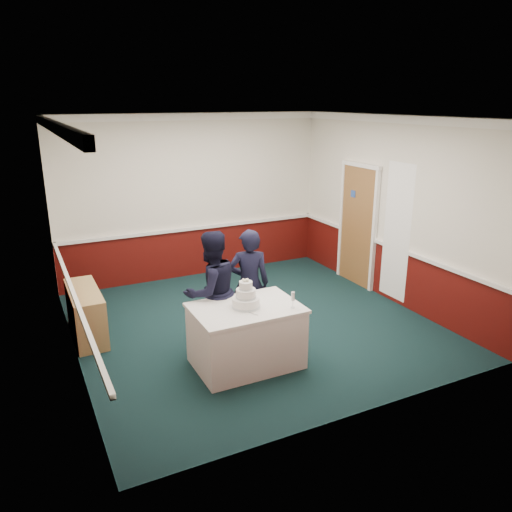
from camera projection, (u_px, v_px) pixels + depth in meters
name	position (u px, v px, depth m)	size (l,w,h in m)	color
ground	(253.00, 324.00, 7.48)	(5.00, 5.00, 0.00)	black
room_shell	(240.00, 187.00, 7.44)	(5.00, 5.00, 3.00)	silver
sideboard	(86.00, 313.00, 7.00)	(0.41, 1.20, 0.70)	tan
cake_table	(246.00, 335.00, 6.23)	(1.32, 0.92, 0.79)	white
wedding_cake	(246.00, 298.00, 6.08)	(0.35, 0.35, 0.36)	white
cake_knife	(251.00, 313.00, 5.93)	(0.01, 0.22, 0.01)	silver
champagne_flute	(293.00, 297.00, 6.04)	(0.05, 0.05, 0.21)	silver
person_man	(211.00, 292.00, 6.52)	(0.79, 0.62, 1.63)	black
person_woman	(249.00, 284.00, 6.90)	(0.57, 0.37, 1.56)	black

